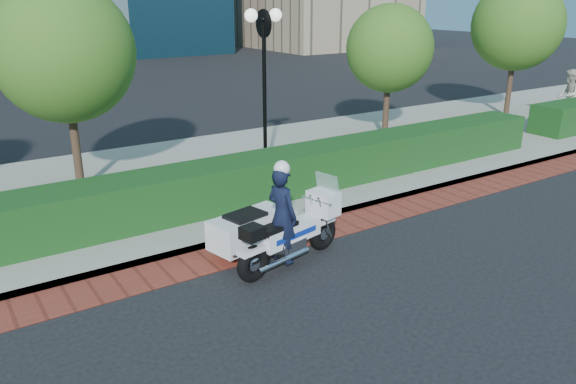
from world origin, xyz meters
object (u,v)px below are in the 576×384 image
tree_b (64,53)px  tree_d (517,25)px  pedestrian (568,95)px  lamppost (264,67)px  police_motorcycle (272,226)px  tree_c (390,49)px

tree_b → tree_d: tree_d is taller
tree_b → pedestrian: (17.48, -1.87, -2.31)m
lamppost → police_motorcycle: bearing=-119.9°
tree_b → tree_d: bearing=0.0°
tree_d → police_motorcycle: (-14.49, -5.62, -2.92)m
lamppost → tree_c: tree_c is taller
tree_c → tree_d: size_ratio=0.83×
tree_d → pedestrian: 3.26m
lamppost → pedestrian: bearing=-2.5°
tree_d → police_motorcycle: bearing=-158.8°
pedestrian → tree_d: bearing=-90.3°
lamppost → tree_b: (-4.50, 1.30, 0.48)m
lamppost → tree_c: 5.65m
tree_c → pedestrian: size_ratio=2.21×
tree_d → pedestrian: tree_d is taller
tree_d → tree_c: bearing=-180.0°
police_motorcycle → pedestrian: pedestrian is taller
police_motorcycle → tree_b: bearing=97.3°
lamppost → tree_d: size_ratio=0.82×
lamppost → tree_d: bearing=6.2°
lamppost → tree_d: (12.00, 1.30, 0.65)m
lamppost → tree_b: bearing=163.9°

